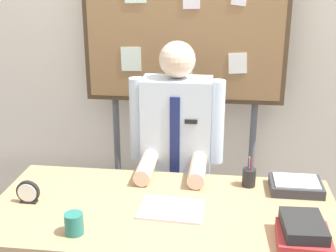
{
  "coord_description": "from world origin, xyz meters",
  "views": [
    {
      "loc": [
        0.26,
        -1.89,
        1.81
      ],
      "look_at": [
        0.0,
        0.18,
        1.09
      ],
      "focal_mm": 48.4,
      "sensor_mm": 36.0,
      "label": 1
    }
  ],
  "objects": [
    {
      "name": "coffee_mug",
      "position": [
        -0.35,
        -0.26,
        0.79
      ],
      "size": [
        0.08,
        0.08,
        0.09
      ],
      "primitive_type": "cylinder",
      "color": "#267266",
      "rests_on": "desk"
    },
    {
      "name": "desk_clock",
      "position": [
        -0.66,
        -0.03,
        0.79
      ],
      "size": [
        0.11,
        0.04,
        0.11
      ],
      "color": "black",
      "rests_on": "desk"
    },
    {
      "name": "bulletin_board",
      "position": [
        -0.0,
        1.03,
        1.45
      ],
      "size": [
        1.31,
        0.09,
        1.98
      ],
      "color": "#4C3823",
      "rests_on": "ground_plane"
    },
    {
      "name": "open_notebook",
      "position": [
        0.04,
        -0.02,
        0.75
      ],
      "size": [
        0.31,
        0.24,
        0.01
      ],
      "primitive_type": "cube",
      "rotation": [
        0.0,
        0.0,
        -0.06
      ],
      "color": "silver",
      "rests_on": "desk"
    },
    {
      "name": "book_stack",
      "position": [
        0.61,
        -0.22,
        0.79
      ],
      "size": [
        0.23,
        0.26,
        0.1
      ],
      "color": "#B22D2D",
      "rests_on": "desk"
    },
    {
      "name": "paper_tray",
      "position": [
        0.65,
        0.26,
        0.77
      ],
      "size": [
        0.26,
        0.2,
        0.06
      ],
      "color": "#333338",
      "rests_on": "desk"
    },
    {
      "name": "desk",
      "position": [
        0.0,
        0.0,
        0.65
      ],
      "size": [
        1.66,
        0.8,
        0.74
      ],
      "color": "tan",
      "rests_on": "ground_plane"
    },
    {
      "name": "pen_holder",
      "position": [
        0.41,
        0.29,
        0.79
      ],
      "size": [
        0.07,
        0.07,
        0.16
      ],
      "color": "#262626",
      "rests_on": "desk"
    },
    {
      "name": "person",
      "position": [
        0.0,
        0.59,
        0.67
      ],
      "size": [
        0.55,
        0.56,
        1.44
      ],
      "color": "#2D2D33",
      "rests_on": "ground_plane"
    },
    {
      "name": "back_wall",
      "position": [
        0.0,
        1.23,
        1.35
      ],
      "size": [
        6.4,
        0.08,
        2.7
      ],
      "primitive_type": "cube",
      "color": "beige",
      "rests_on": "ground_plane"
    }
  ]
}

